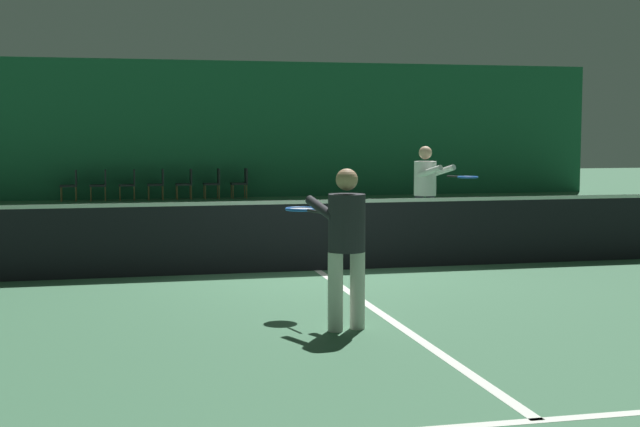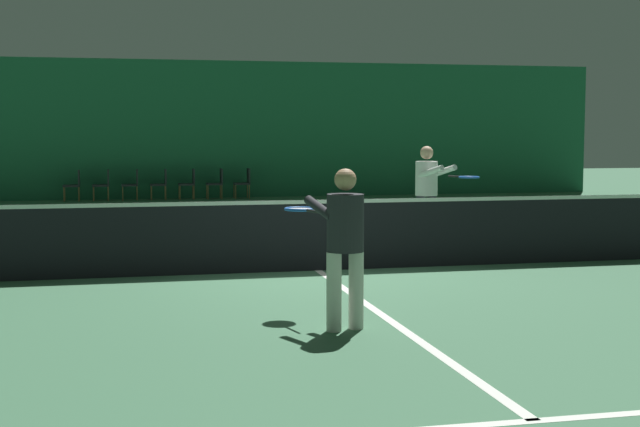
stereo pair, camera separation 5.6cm
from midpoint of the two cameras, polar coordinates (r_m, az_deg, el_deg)
The scene contains 16 objects.
ground_plane at distance 11.95m, azimuth 0.01°, elevation -3.67°, with size 60.00×60.00×0.00m, color #386647.
backdrop_curtain at distance 25.39m, azimuth -6.83°, elevation 5.37°, with size 23.00×0.12×3.86m.
court_line_baseline_far at distance 23.63m, azimuth -6.32°, elevation 0.71°, with size 11.00×0.10×0.00m.
court_line_service_far at distance 18.20m, azimuth -4.41°, elevation -0.61°, with size 8.25×0.10×0.00m.
court_line_service_near at distance 6.02m, azimuth 13.82°, elevation -12.76°, with size 8.25×0.10×0.00m.
court_line_centre at distance 11.95m, azimuth 0.01°, elevation -3.66°, with size 0.10×12.80×0.00m.
tennis_net at distance 11.88m, azimuth 0.01°, elevation -1.23°, with size 12.00×0.10×1.07m.
player_near at distance 8.30m, azimuth 1.66°, elevation -1.44°, with size 0.66×1.33×1.51m.
player_far at distance 14.94m, azimuth 7.05°, elevation 1.72°, with size 0.85×1.36×1.62m.
courtside_chair_0 at distance 24.78m, azimuth -15.38°, elevation 1.89°, with size 0.44×0.44×0.84m.
courtside_chair_1 at distance 24.75m, azimuth -13.61°, elevation 1.92°, with size 0.44×0.44×0.84m.
courtside_chair_2 at distance 24.75m, azimuth -11.84°, elevation 1.96°, with size 0.44×0.44×0.84m.
courtside_chair_3 at distance 24.77m, azimuth -10.07°, elevation 1.99°, with size 0.44×0.44×0.84m.
courtside_chair_4 at distance 24.82m, azimuth -8.31°, elevation 2.02°, with size 0.44×0.44×0.84m.
courtside_chair_5 at distance 24.89m, azimuth -6.55°, elevation 2.05°, with size 0.44×0.44×0.84m.
courtside_chair_6 at distance 24.98m, azimuth -4.81°, elevation 2.08°, with size 0.44×0.44×0.84m.
Camera 2 is at (-2.56, -11.52, 1.85)m, focal length 50.00 mm.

